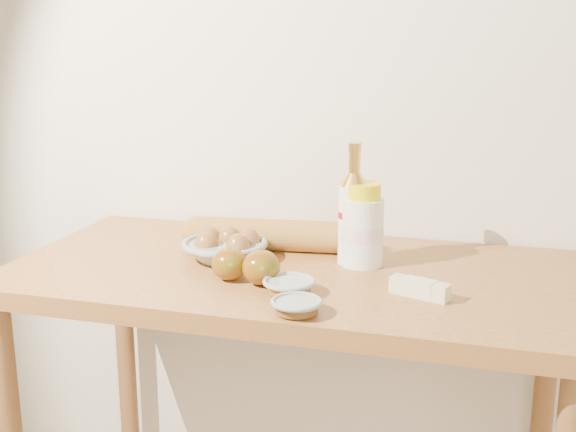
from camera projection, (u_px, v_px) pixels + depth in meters
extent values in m
cube|color=silver|center=(329.00, 69.00, 1.74)|extent=(3.50, 0.02, 2.60)
cube|color=#B07438|center=(292.00, 276.00, 1.54)|extent=(1.20, 0.60, 0.04)
cylinder|color=brown|center=(128.00, 383.00, 2.03)|extent=(0.05, 0.05, 0.86)
cylinder|color=white|center=(353.00, 225.00, 1.54)|extent=(0.08, 0.08, 0.17)
cylinder|color=maroon|center=(353.00, 214.00, 1.54)|extent=(0.08, 0.08, 0.01)
cone|color=gold|center=(354.00, 179.00, 1.52)|extent=(0.08, 0.08, 0.03)
cylinder|color=gold|center=(354.00, 162.00, 1.51)|extent=(0.03, 0.03, 0.05)
cylinder|color=gold|center=(355.00, 147.00, 1.50)|extent=(0.04, 0.04, 0.02)
cylinder|color=white|center=(362.00, 232.00, 1.53)|extent=(0.10, 0.10, 0.14)
cylinder|color=beige|center=(362.00, 232.00, 1.53)|extent=(0.10, 0.10, 0.03)
cylinder|color=yellow|center=(363.00, 191.00, 1.51)|extent=(0.08, 0.08, 0.03)
torus|color=gray|center=(225.00, 244.00, 1.58)|extent=(0.20, 0.20, 0.01)
ellipsoid|color=brown|center=(206.00, 246.00, 1.57)|extent=(0.06, 0.06, 0.07)
ellipsoid|color=brown|center=(238.00, 248.00, 1.55)|extent=(0.06, 0.06, 0.07)
ellipsoid|color=brown|center=(229.00, 241.00, 1.61)|extent=(0.06, 0.06, 0.07)
ellipsoid|color=brown|center=(209.00, 240.00, 1.61)|extent=(0.06, 0.06, 0.07)
ellipsoid|color=brown|center=(248.00, 243.00, 1.59)|extent=(0.06, 0.06, 0.07)
cylinder|color=#B98638|center=(273.00, 235.00, 1.65)|extent=(0.36, 0.11, 0.07)
sphere|color=#B98638|center=(197.00, 232.00, 1.68)|extent=(0.08, 0.08, 0.07)
sphere|color=#B98638|center=(352.00, 238.00, 1.62)|extent=(0.08, 0.08, 0.07)
ellipsoid|color=#931108|center=(261.00, 267.00, 1.42)|extent=(0.08, 0.08, 0.07)
cylinder|color=#50381A|center=(261.00, 253.00, 1.41)|extent=(0.01, 0.01, 0.01)
ellipsoid|color=#921408|center=(229.00, 264.00, 1.45)|extent=(0.09, 0.09, 0.07)
cylinder|color=#50391A|center=(229.00, 251.00, 1.44)|extent=(0.01, 0.01, 0.01)
torus|color=gray|center=(297.00, 302.00, 1.27)|extent=(0.11, 0.11, 0.01)
cylinder|color=brown|center=(296.00, 307.00, 1.27)|extent=(0.09, 0.09, 0.02)
torus|color=#919E98|center=(289.00, 282.00, 1.37)|extent=(0.13, 0.13, 0.01)
cylinder|color=brown|center=(289.00, 287.00, 1.37)|extent=(0.10, 0.10, 0.02)
cube|color=beige|center=(420.00, 288.00, 1.36)|extent=(0.12, 0.07, 0.03)
cube|color=beige|center=(420.00, 288.00, 1.36)|extent=(0.07, 0.05, 0.03)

